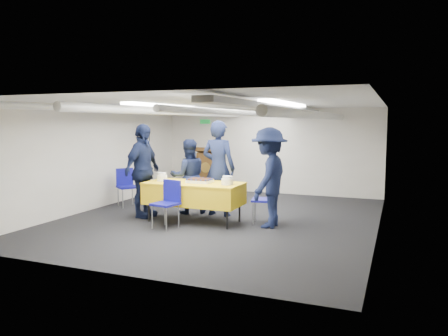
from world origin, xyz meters
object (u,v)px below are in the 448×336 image
Objects in this scene: chair_left at (126,183)px; sailor_a at (219,168)px; sailor_b at (188,176)px; sheet_cake at (200,181)px; chair_right at (267,196)px; podium at (209,170)px; serving_table at (194,193)px; sailor_d at (269,178)px; chair_near at (168,199)px; sailor_c at (143,171)px.

chair_left is 0.44× the size of sailor_a.
sheet_cake is at bearing 96.46° from sailor_b.
chair_right is 3.56m from chair_left.
chair_right and chair_left have the same top height.
sheet_cake is 3.70m from podium.
chair_right is at bearing 16.49° from serving_table.
sailor_a reaches higher than chair_right.
sheet_cake is 0.24× the size of sailor_a.
sailor_b is at bearing -104.39° from sailor_d.
chair_near is at bearing -147.93° from chair_right.
sailor_c reaches higher than chair_left.
podium is at bearing 2.13° from sailor_c.
sheet_cake is 2.44m from chair_left.
sailor_b is at bearing -43.48° from sailor_c.
chair_near and chair_left have the same top height.
sheet_cake is 0.54× the size of chair_near.
chair_right is 1.87m from sailor_b.
sailor_a reaches higher than serving_table.
chair_left is (-1.93, 1.47, 0.00)m from chair_near.
sailor_c is at bearing -41.04° from chair_left.
sailor_d is at bearing -86.10° from sailor_c.
sailor_a is 0.72m from sailor_b.
sailor_c is at bearing -177.97° from sheet_cake.
chair_right is 1.27m from sailor_a.
serving_table is 2.17× the size of chair_left.
sheet_cake is at bearing 61.74° from chair_near.
sailor_d is (1.93, -0.56, 0.13)m from sailor_b.
sailor_b is at bearing 4.66° from sailor_a.
chair_right is at bearing 136.10° from sailor_b.
podium is 0.79× the size of sailor_b.
chair_left is at bearing -41.09° from sailor_b.
chair_near is 1.88m from chair_right.
chair_near is 0.47× the size of sailor_d.
podium is 0.64× the size of sailor_a.
sailor_b reaches higher than chair_near.
sailor_c is (-2.51, -0.41, 0.42)m from chair_right.
serving_table is 2.17× the size of chair_right.
sailor_c is (-0.92, 0.59, 0.42)m from chair_near.
sheet_cake is 0.37× the size of podium.
chair_left is 0.46× the size of sailor_c.
chair_near is at bearing -121.97° from sailor_c.
sailor_d is (0.10, -0.27, 0.39)m from chair_right.
podium reaches higher than chair_left.
serving_table is 0.99× the size of sailor_c.
podium is at bearing -109.70° from sailor_b.
sheet_cake is 0.30× the size of sailor_b.
chair_near is 1.34m from sailor_b.
chair_left is at bearing -109.68° from podium.
sheet_cake is at bearing -87.12° from sailor_c.
sailor_a is 1.04× the size of sailor_c.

